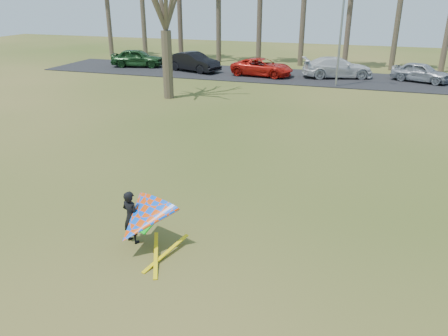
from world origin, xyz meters
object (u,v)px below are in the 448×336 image
(streetlight, at_px, (344,22))
(car_1, at_px, (194,62))
(car_3, at_px, (337,67))
(car_0, at_px, (137,58))
(kite_flyer, at_px, (140,221))
(car_2, at_px, (262,67))
(car_4, at_px, (421,72))

(streetlight, xyz_separation_m, car_1, (-12.28, 2.68, -3.61))
(car_3, bearing_deg, car_0, 73.27)
(car_0, distance_m, kite_flyer, 30.69)
(streetlight, distance_m, car_0, 18.69)
(kite_flyer, bearing_deg, car_1, 108.89)
(streetlight, bearing_deg, car_0, 169.42)
(car_3, bearing_deg, car_2, 83.79)
(car_1, distance_m, car_3, 11.92)
(car_1, bearing_deg, car_0, 102.15)
(streetlight, relative_size, car_3, 1.47)
(car_1, xyz_separation_m, car_3, (11.89, 0.83, -0.01))
(car_1, relative_size, car_4, 1.15)
(streetlight, relative_size, car_2, 1.61)
(streetlight, relative_size, car_4, 1.90)
(streetlight, height_order, car_3, streetlight)
(car_1, relative_size, kite_flyer, 2.02)
(car_2, bearing_deg, kite_flyer, -166.58)
(car_2, distance_m, car_3, 5.93)
(car_3, distance_m, car_4, 6.14)
(car_1, bearing_deg, car_3, -67.02)
(car_2, distance_m, car_4, 12.02)
(streetlight, xyz_separation_m, kite_flyer, (-3.31, -23.57, -3.62))
(car_0, relative_size, car_2, 0.93)
(car_2, bearing_deg, car_1, 94.18)
(streetlight, distance_m, car_4, 7.73)
(car_2, xyz_separation_m, car_3, (5.82, 1.13, 0.10))
(kite_flyer, bearing_deg, car_4, 71.61)
(streetlight, xyz_separation_m, car_2, (-6.21, 2.37, -3.72))
(car_4, bearing_deg, car_1, 115.51)
(car_0, distance_m, car_4, 23.77)
(car_2, bearing_deg, car_0, 92.23)
(car_0, height_order, car_3, same)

